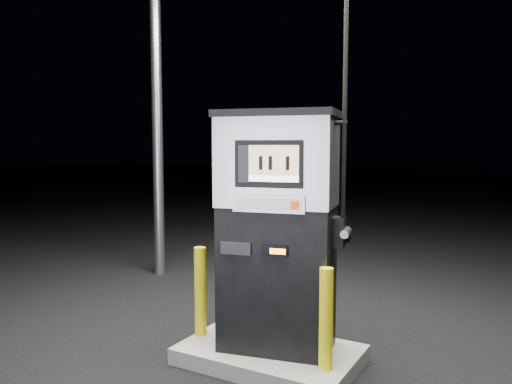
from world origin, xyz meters
The scene contains 5 objects.
ground centered at (0.00, 0.00, 0.00)m, with size 80.00×80.00×0.00m, color black.
pump_island centered at (0.00, 0.00, 0.07)m, with size 1.60×1.00×0.15m, color slate.
fuel_dispenser centered at (0.06, 0.04, 1.26)m, with size 1.25×0.85×4.50m.
bollard_left centered at (-0.74, -0.06, 0.59)m, with size 0.12×0.12×0.87m, color yellow.
bollard_right centered at (0.62, -0.18, 0.58)m, with size 0.11×0.11×0.86m, color yellow.
Camera 1 is at (2.07, -3.96, 2.01)m, focal length 35.00 mm.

